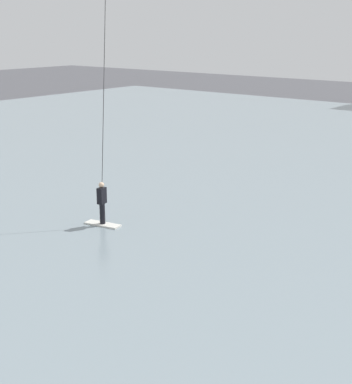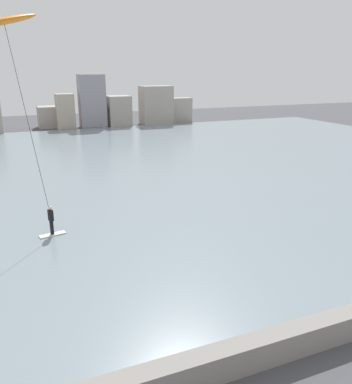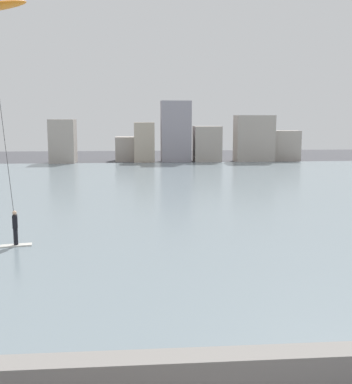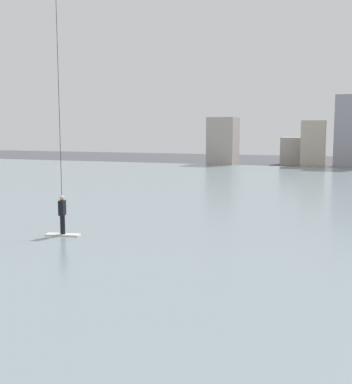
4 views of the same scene
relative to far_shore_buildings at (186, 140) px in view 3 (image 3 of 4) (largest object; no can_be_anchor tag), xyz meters
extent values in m
cube|color=gray|center=(-5.70, -54.36, -2.39)|extent=(60.00, 0.70, 0.92)
cube|color=gray|center=(-5.70, -27.66, -2.80)|extent=(84.00, 52.00, 0.10)
cube|color=#A89E93|center=(-15.88, -0.37, -0.05)|extent=(3.17, 3.74, 5.59)
cube|color=#A89E93|center=(-7.88, 2.14, -1.23)|extent=(2.81, 3.33, 3.23)
cube|color=#B7A893|center=(-5.49, -0.26, -0.26)|extent=(2.61, 2.32, 5.18)
cube|color=gray|center=(-1.36, -0.13, 1.12)|extent=(3.88, 2.67, 7.93)
cube|color=#A89E93|center=(2.78, -0.06, -0.51)|extent=(3.51, 3.42, 4.67)
cube|color=#A89E93|center=(8.99, -0.30, 0.20)|extent=(4.98, 3.23, 6.09)
cube|color=#A89E93|center=(13.05, 0.27, -0.82)|extent=(4.47, 2.27, 4.06)
cube|color=silver|center=(-12.19, -41.79, -2.72)|extent=(1.46, 0.70, 0.06)
cylinder|color=black|center=(-12.19, -41.79, -2.30)|extent=(0.20, 0.20, 0.78)
cube|color=black|center=(-12.19, -41.79, -1.61)|extent=(0.28, 0.38, 0.60)
sphere|color=beige|center=(-12.19, -41.79, -1.20)|extent=(0.20, 0.20, 0.20)
cylinder|color=#333333|center=(-12.77, -40.88, 3.15)|extent=(1.18, 1.85, 9.63)
camera|label=1|loc=(2.85, -56.08, 4.36)|focal=54.68mm
camera|label=2|loc=(-13.79, -62.83, 5.86)|focal=37.49mm
camera|label=3|loc=(-6.68, -64.16, 3.17)|focal=45.81mm
camera|label=4|loc=(-1.07, -59.54, 1.68)|focal=47.69mm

